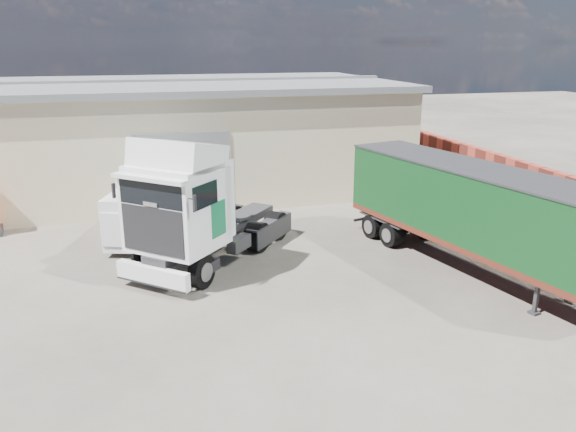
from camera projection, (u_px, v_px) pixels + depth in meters
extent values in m
plane|color=#282520|center=(293.00, 313.00, 15.61)|extent=(120.00, 120.00, 0.00)
cube|color=#B5A88B|center=(91.00, 140.00, 28.09)|extent=(30.00, 12.00, 5.00)
cube|color=#595C5E|center=(85.00, 86.00, 27.30)|extent=(30.60, 12.60, 0.30)
cube|color=#595C5E|center=(184.00, 175.00, 23.76)|extent=(4.00, 0.08, 3.60)
cube|color=#595C5E|center=(85.00, 82.00, 27.24)|extent=(30.60, 0.40, 0.15)
cube|color=maroon|center=(516.00, 190.00, 23.66)|extent=(0.35, 26.00, 2.50)
cylinder|color=black|center=(173.00, 265.00, 17.52)|extent=(2.56, 2.46, 1.07)
cylinder|color=black|center=(233.00, 232.00, 20.53)|extent=(2.60, 2.50, 1.07)
cylinder|color=black|center=(253.00, 222.00, 21.74)|extent=(2.60, 2.50, 1.07)
cube|color=#2D2D30|center=(216.00, 232.00, 19.47)|extent=(5.15, 5.55, 0.30)
cube|color=silver|center=(153.00, 275.00, 16.69)|extent=(2.08, 1.92, 0.56)
cube|color=silver|center=(177.00, 208.00, 17.30)|extent=(3.43, 3.42, 2.48)
cube|color=black|center=(153.00, 231.00, 16.42)|extent=(1.69, 1.54, 1.41)
cube|color=black|center=(150.00, 194.00, 16.11)|extent=(1.72, 1.56, 0.76)
cube|color=silver|center=(178.00, 156.00, 17.00)|extent=(3.17, 3.13, 1.24)
cube|color=#0D5B36|center=(153.00, 208.00, 18.27)|extent=(0.52, 0.57, 1.11)
cube|color=#0D5B36|center=(219.00, 219.00, 17.18)|extent=(0.52, 0.57, 1.11)
cylinder|color=#2D2D30|center=(236.00, 216.00, 20.53)|extent=(1.57, 1.57, 0.12)
cube|color=#2D2D30|center=(536.00, 298.00, 15.40)|extent=(0.31, 0.31, 0.94)
cube|color=#2D2D30|center=(573.00, 287.00, 16.10)|extent=(0.31, 0.31, 0.94)
cylinder|color=black|center=(401.00, 227.00, 21.42)|extent=(2.34, 1.38, 0.91)
cube|color=#2D2D30|center=(469.00, 247.00, 18.40)|extent=(2.99, 10.19, 0.30)
cube|color=#521D12|center=(470.00, 239.00, 18.32)|extent=(4.41, 10.52, 0.21)
cube|color=black|center=(474.00, 203.00, 17.96)|extent=(4.41, 10.52, 2.23)
cube|color=#2D2D30|center=(477.00, 168.00, 17.62)|extent=(4.47, 10.58, 0.07)
cylinder|color=black|center=(139.00, 243.00, 20.01)|extent=(2.21, 1.35, 0.72)
cylinder|color=black|center=(165.00, 214.00, 23.33)|extent=(2.21, 1.35, 0.72)
cube|color=silver|center=(151.00, 208.00, 21.44)|extent=(3.57, 5.40, 1.85)
cube|color=silver|center=(134.00, 226.00, 19.49)|extent=(2.22, 1.58, 1.20)
cube|color=black|center=(135.00, 208.00, 19.52)|extent=(1.83, 0.70, 0.65)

